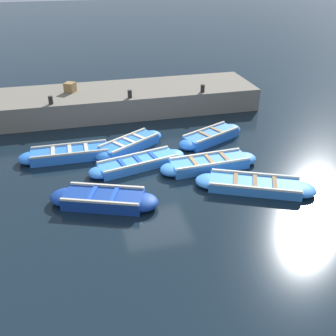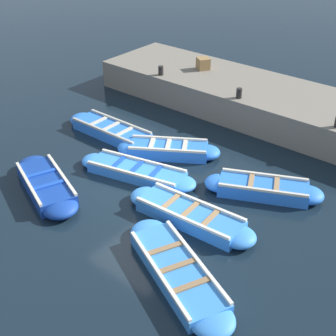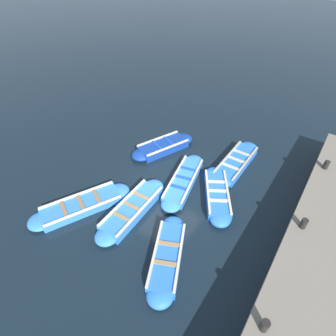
{
  "view_description": "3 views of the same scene",
  "coord_description": "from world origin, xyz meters",
  "px_view_note": "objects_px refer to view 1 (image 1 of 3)",
  "views": [
    {
      "loc": [
        12.15,
        -2.55,
        6.93
      ],
      "look_at": [
        0.88,
        0.29,
        0.55
      ],
      "focal_mm": 42.0,
      "sensor_mm": 36.0,
      "label": 1
    },
    {
      "loc": [
        8.04,
        7.58,
        7.57
      ],
      "look_at": [
        -0.7,
        0.46,
        0.54
      ],
      "focal_mm": 50.0,
      "sensor_mm": 36.0,
      "label": 2
    },
    {
      "loc": [
        -4.63,
        6.59,
        7.82
      ],
      "look_at": [
        0.36,
        -0.47,
        0.51
      ],
      "focal_mm": 28.0,
      "sensor_mm": 36.0,
      "label": 3
    }
  ],
  "objects_px": {
    "boat_centre": "(211,137)",
    "boat_mid_row": "(255,185)",
    "boat_outer_right": "(130,145)",
    "bollard_mid_north": "(130,94)",
    "wooden_crate": "(70,87)",
    "bollard_north": "(51,100)",
    "boat_near_quay": "(104,199)",
    "bollard_mid_south": "(203,88)",
    "boat_tucked": "(70,154)",
    "boat_end_of_row": "(209,164)",
    "boat_far_corner": "(138,163)"
  },
  "relations": [
    {
      "from": "boat_centre",
      "to": "boat_mid_row",
      "type": "bearing_deg",
      "value": 1.61
    },
    {
      "from": "boat_outer_right",
      "to": "boat_centre",
      "type": "bearing_deg",
      "value": 89.6
    },
    {
      "from": "bollard_mid_north",
      "to": "wooden_crate",
      "type": "bearing_deg",
      "value": -120.54
    },
    {
      "from": "bollard_north",
      "to": "boat_near_quay",
      "type": "bearing_deg",
      "value": 12.48
    },
    {
      "from": "boat_mid_row",
      "to": "bollard_mid_north",
      "type": "bearing_deg",
      "value": -157.55
    },
    {
      "from": "boat_centre",
      "to": "bollard_mid_south",
      "type": "bearing_deg",
      "value": 168.3
    },
    {
      "from": "boat_outer_right",
      "to": "wooden_crate",
      "type": "height_order",
      "value": "wooden_crate"
    },
    {
      "from": "bollard_mid_south",
      "to": "wooden_crate",
      "type": "distance_m",
      "value": 6.32
    },
    {
      "from": "boat_tucked",
      "to": "bollard_mid_north",
      "type": "height_order",
      "value": "bollard_mid_north"
    },
    {
      "from": "boat_tucked",
      "to": "boat_centre",
      "type": "xyz_separation_m",
      "value": [
        -0.19,
        5.76,
        0.01
      ]
    },
    {
      "from": "boat_tucked",
      "to": "bollard_north",
      "type": "height_order",
      "value": "bollard_north"
    },
    {
      "from": "boat_mid_row",
      "to": "boat_outer_right",
      "type": "bearing_deg",
      "value": -138.68
    },
    {
      "from": "boat_end_of_row",
      "to": "bollard_north",
      "type": "relative_size",
      "value": 10.72
    },
    {
      "from": "boat_far_corner",
      "to": "boat_tucked",
      "type": "xyz_separation_m",
      "value": [
        -1.35,
        -2.39,
        0.03
      ]
    },
    {
      "from": "boat_tucked",
      "to": "boat_centre",
      "type": "distance_m",
      "value": 5.76
    },
    {
      "from": "bollard_north",
      "to": "bollard_mid_north",
      "type": "relative_size",
      "value": 1.0
    },
    {
      "from": "bollard_mid_south",
      "to": "bollard_north",
      "type": "bearing_deg",
      "value": -90.0
    },
    {
      "from": "bollard_north",
      "to": "bollard_mid_north",
      "type": "height_order",
      "value": "same"
    },
    {
      "from": "boat_far_corner",
      "to": "wooden_crate",
      "type": "relative_size",
      "value": 8.51
    },
    {
      "from": "boat_outer_right",
      "to": "boat_tucked",
      "type": "height_order",
      "value": "boat_outer_right"
    },
    {
      "from": "boat_mid_row",
      "to": "boat_end_of_row",
      "type": "height_order",
      "value": "boat_end_of_row"
    },
    {
      "from": "boat_far_corner",
      "to": "bollard_mid_north",
      "type": "xyz_separation_m",
      "value": [
        -4.71,
        0.51,
        1.09
      ]
    },
    {
      "from": "boat_far_corner",
      "to": "bollard_mid_south",
      "type": "xyz_separation_m",
      "value": [
        -4.71,
        4.02,
        1.09
      ]
    },
    {
      "from": "boat_tucked",
      "to": "boat_mid_row",
      "type": "bearing_deg",
      "value": 56.96
    },
    {
      "from": "boat_mid_row",
      "to": "bollard_north",
      "type": "height_order",
      "value": "bollard_north"
    },
    {
      "from": "boat_mid_row",
      "to": "bollard_mid_north",
      "type": "distance_m",
      "value": 7.84
    },
    {
      "from": "wooden_crate",
      "to": "boat_near_quay",
      "type": "bearing_deg",
      "value": 4.3
    },
    {
      "from": "boat_far_corner",
      "to": "boat_tucked",
      "type": "distance_m",
      "value": 2.74
    },
    {
      "from": "boat_centre",
      "to": "boat_far_corner",
      "type": "bearing_deg",
      "value": -65.51
    },
    {
      "from": "boat_outer_right",
      "to": "boat_centre",
      "type": "height_order",
      "value": "same"
    },
    {
      "from": "boat_far_corner",
      "to": "boat_centre",
      "type": "height_order",
      "value": "boat_centre"
    },
    {
      "from": "boat_centre",
      "to": "bollard_north",
      "type": "height_order",
      "value": "bollard_north"
    },
    {
      "from": "boat_end_of_row",
      "to": "wooden_crate",
      "type": "relative_size",
      "value": 8.31
    },
    {
      "from": "boat_outer_right",
      "to": "boat_far_corner",
      "type": "height_order",
      "value": "boat_outer_right"
    },
    {
      "from": "boat_mid_row",
      "to": "bollard_mid_south",
      "type": "distance_m",
      "value": 7.28
    },
    {
      "from": "boat_far_corner",
      "to": "bollard_north",
      "type": "distance_m",
      "value": 5.69
    },
    {
      "from": "boat_outer_right",
      "to": "boat_end_of_row",
      "type": "height_order",
      "value": "boat_outer_right"
    },
    {
      "from": "boat_mid_row",
      "to": "bollard_north",
      "type": "relative_size",
      "value": 11.39
    },
    {
      "from": "boat_end_of_row",
      "to": "boat_tucked",
      "type": "distance_m",
      "value": 5.31
    },
    {
      "from": "boat_tucked",
      "to": "bollard_mid_south",
      "type": "relative_size",
      "value": 10.93
    },
    {
      "from": "boat_tucked",
      "to": "bollard_mid_north",
      "type": "xyz_separation_m",
      "value": [
        -3.36,
        2.9,
        1.07
      ]
    },
    {
      "from": "boat_tucked",
      "to": "bollard_mid_south",
      "type": "xyz_separation_m",
      "value": [
        -3.36,
        6.41,
        1.07
      ]
    },
    {
      "from": "boat_mid_row",
      "to": "boat_near_quay",
      "type": "distance_m",
      "value": 4.96
    },
    {
      "from": "boat_tucked",
      "to": "boat_centre",
      "type": "height_order",
      "value": "boat_centre"
    },
    {
      "from": "boat_far_corner",
      "to": "boat_outer_right",
      "type": "bearing_deg",
      "value": -177.71
    },
    {
      "from": "boat_near_quay",
      "to": "boat_outer_right",
      "type": "relative_size",
      "value": 1.1
    },
    {
      "from": "boat_tucked",
      "to": "boat_near_quay",
      "type": "bearing_deg",
      "value": 14.6
    },
    {
      "from": "boat_near_quay",
      "to": "boat_far_corner",
      "type": "bearing_deg",
      "value": 145.75
    },
    {
      "from": "boat_end_of_row",
      "to": "bollard_mid_north",
      "type": "distance_m",
      "value": 5.88
    },
    {
      "from": "boat_mid_row",
      "to": "boat_centre",
      "type": "distance_m",
      "value": 4.01
    }
  ]
}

